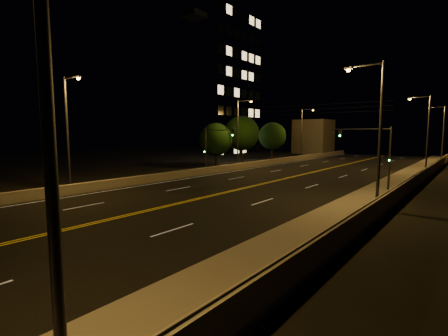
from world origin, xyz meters
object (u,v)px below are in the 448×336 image
Objects in this scene: streetlight_4 at (69,128)px; tree_1 at (242,133)px; streetlight_2 at (426,129)px; streetlight_5 at (239,130)px; streetlight_6 at (303,131)px; tree_0 at (216,139)px; traffic_signal_right at (377,150)px; traffic_signal_left at (212,145)px; streetlight_0 at (39,104)px; streetlight_1 at (376,126)px; streetlight_3 at (442,130)px; building_tower at (194,89)px; tree_2 at (272,136)px.

streetlight_4 is 32.62m from tree_1.
streetlight_2 is 1.00× the size of streetlight_5.
streetlight_6 is 21.70m from tree_0.
streetlight_5 is 1.00× the size of streetlight_6.
streetlight_6 is at bearing 79.38° from tree_0.
traffic_signal_right is 1.00× the size of traffic_signal_left.
streetlight_0 is 1.00× the size of streetlight_1.
streetlight_3 is 37.08m from traffic_signal_right.
building_tower is 19.95m from tree_2.
streetlight_6 is (0.00, 20.87, 0.00)m from streetlight_5.
streetlight_1 is 21.64m from traffic_signal_left.
tree_1 reaches higher than traffic_signal_left.
streetlight_2 is 1.36× the size of tree_2.
tree_0 is (-25.46, -30.07, -1.40)m from streetlight_3.
streetlight_5 is 1.71× the size of traffic_signal_right.
streetlight_2 and streetlight_6 have the same top height.
traffic_signal_left is 0.86× the size of tree_0.
traffic_signal_right is 24.87m from tree_0.
tree_1 is at bearing 123.02° from streetlight_5.
streetlight_6 is 1.71× the size of traffic_signal_left.
tree_0 is at bearing 163.82° from traffic_signal_right.
streetlight_6 is at bearing 68.16° from tree_1.
streetlight_2 is 1.00× the size of streetlight_4.
streetlight_4 is 1.71× the size of traffic_signal_left.
tree_2 is (-26.19, 52.75, -1.07)m from streetlight_0.
traffic_signal_right is at bearing -54.82° from streetlight_6.
streetlight_5 is at bearing 121.35° from streetlight_0.
streetlight_6 is at bearing 90.00° from streetlight_5.
traffic_signal_left is at bearing -42.74° from building_tower.
streetlight_5 is 18.17m from tree_2.
streetlight_2 reaches higher than traffic_signal_right.
streetlight_3 is 0.32× the size of building_tower.
streetlight_5 reaches higher than traffic_signal_right.
streetlight_0 is 1.00× the size of streetlight_4.
tree_0 is at bearing 126.78° from traffic_signal_left.
tree_1 is (-26.64, 43.20, -0.50)m from streetlight_0.
building_tower is 4.55× the size of tree_0.
traffic_signal_left is 25.55m from tree_2.
streetlight_5 is at bearing -156.17° from streetlight_2.
streetlight_3 is at bearing 24.89° from tree_2.
streetlight_6 is 5.90m from tree_2.
streetlight_3 reaches higher than tree_2.
streetlight_0 is 24.12m from streetlight_4.
streetlight_1 is 52.30m from building_tower.
streetlight_0 is 34.55m from traffic_signal_left.
streetlight_1 is at bearing -34.24° from streetlight_5.
streetlight_5 is 1.47× the size of tree_0.
streetlight_4 reaches higher than traffic_signal_left.
streetlight_0 is at bearing -63.60° from tree_2.
streetlight_2 and streetlight_3 have the same top height.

